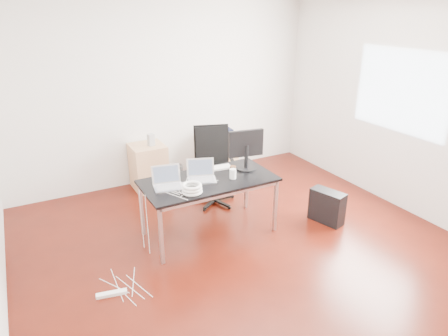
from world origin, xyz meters
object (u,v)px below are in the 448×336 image
filing_cabinet_left (149,167)px  pc_tower (327,206)px  desk (209,183)px  filing_cabinet_right (219,154)px  office_chair (213,162)px

filing_cabinet_left → pc_tower: size_ratio=1.56×
filing_cabinet_left → pc_tower: bearing=-51.2°
desk → filing_cabinet_right: (0.99, 1.65, -0.33)m
filing_cabinet_left → desk: bearing=-81.9°
desk → filing_cabinet_right: size_ratio=2.29×
pc_tower → office_chair: bearing=112.4°
filing_cabinet_right → pc_tower: filing_cabinet_right is taller
desk → pc_tower: (1.48, -0.48, -0.46)m
office_chair → filing_cabinet_right: office_chair is taller
desk → filing_cabinet_right: desk is taller
desk → filing_cabinet_left: (-0.23, 1.65, -0.33)m
filing_cabinet_right → office_chair: bearing=-121.7°
desk → filing_cabinet_left: desk is taller
pc_tower → filing_cabinet_left: bearing=112.1°
desk → office_chair: bearing=60.0°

